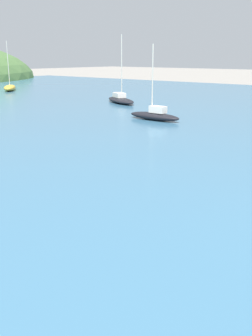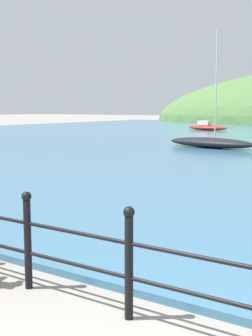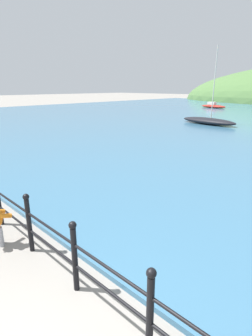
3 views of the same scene
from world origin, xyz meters
TOP-DOWN VIEW (x-y plane):
  - boat_red_dinghy at (15.07, 37.97)m, footprint 3.53×3.87m
  - boat_white_sailboat at (14.06, 21.31)m, footprint 3.15×4.44m
  - boat_far_left at (8.79, 14.13)m, footprint 1.01×3.50m

SIDE VIEW (x-z plane):
  - boat_white_sailboat at x=14.06m, z-range -2.21..2.96m
  - boat_far_left at x=8.79m, z-range -1.74..2.52m
  - boat_red_dinghy at x=15.07m, z-range -2.14..2.99m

